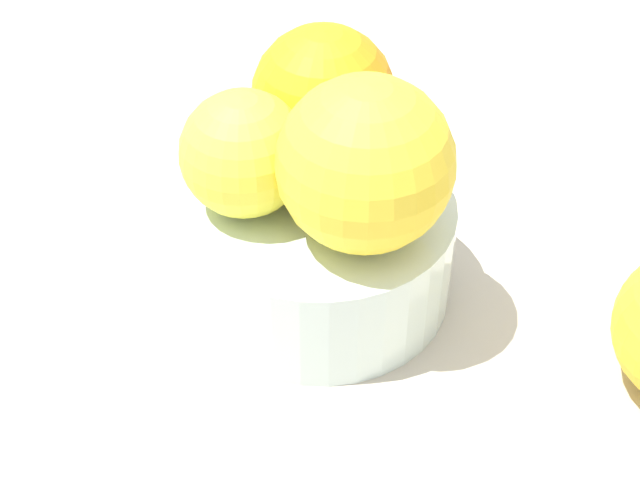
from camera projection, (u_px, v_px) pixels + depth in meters
ground_plane at (320, 302)px, 49.56cm from camera, size 110.00×110.00×2.00cm
fruit_bowl at (320, 250)px, 47.14cm from camera, size 13.29×13.29×5.59cm
orange_in_bowl_0 at (365, 164)px, 41.01cm from camera, size 8.02×8.02×8.02cm
orange_in_bowl_1 at (323, 96)px, 45.95cm from camera, size 7.13×7.13×7.13cm
orange_in_bowl_2 at (244, 153)px, 43.27cm from camera, size 6.05×6.05×6.05cm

